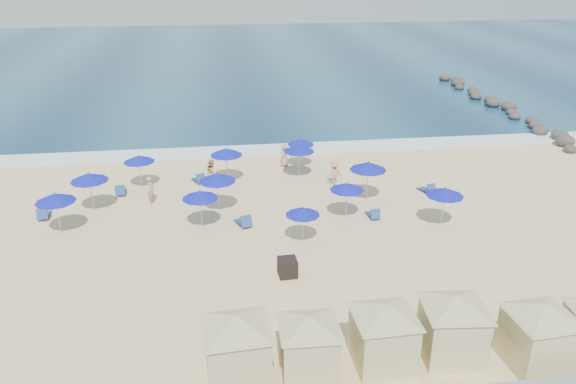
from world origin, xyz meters
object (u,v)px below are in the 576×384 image
at_px(beachgoer_0, 151,190).
at_px(beachgoer_1, 212,173).
at_px(umbrella_3, 200,195).
at_px(umbrella_7, 299,148).
at_px(cabana_3, 454,318).
at_px(umbrella_6, 303,211).
at_px(rock_jetty, 498,105).
at_px(umbrella_4, 226,152).
at_px(beachgoer_2, 334,174).
at_px(umbrella_0, 89,177).
at_px(cabana_2, 384,327).
at_px(trash_bin, 288,267).
at_px(cabana_0, 237,339).
at_px(umbrella_8, 347,187).
at_px(umbrella_11, 445,192).
at_px(umbrella_9, 301,142).
at_px(cabana_1, 309,337).
at_px(umbrella_1, 55,198).
at_px(cabana_4, 540,327).
at_px(umbrella_2, 139,159).
at_px(beachgoer_3, 285,155).
at_px(umbrella_5, 217,177).
at_px(umbrella_10, 368,166).

height_order(beachgoer_0, beachgoer_1, beachgoer_1).
xyz_separation_m(umbrella_3, umbrella_7, (6.44, 6.74, 0.08)).
xyz_separation_m(cabana_3, umbrella_6, (-4.17, 9.61, 0.12)).
xyz_separation_m(umbrella_7, beachgoer_1, (-5.80, -0.75, -1.16)).
xyz_separation_m(rock_jetty, umbrella_4, (-26.73, -15.46, 1.76)).
bearing_deg(beachgoer_2, umbrella_0, -9.89).
bearing_deg(umbrella_4, cabana_2, -74.58).
xyz_separation_m(trash_bin, cabana_0, (-2.67, -6.66, 1.27)).
relative_size(trash_bin, umbrella_8, 0.39).
relative_size(cabana_2, umbrella_11, 1.90).
distance_m(umbrella_7, umbrella_9, 2.01).
relative_size(umbrella_4, umbrella_9, 1.14).
relative_size(cabana_1, cabana_2, 0.94).
xyz_separation_m(umbrella_4, beachgoer_1, (-0.97, -0.53, -1.21)).
xyz_separation_m(cabana_2, umbrella_6, (-1.48, 9.71, 0.16)).
bearing_deg(umbrella_9, beachgoer_0, -153.25).
height_order(umbrella_3, beachgoer_2, umbrella_3).
height_order(cabana_2, umbrella_1, cabana_2).
relative_size(trash_bin, cabana_2, 0.19).
height_order(cabana_4, umbrella_6, cabana_4).
bearing_deg(umbrella_0, umbrella_7, 16.23).
distance_m(cabana_3, umbrella_3, 15.30).
distance_m(cabana_2, umbrella_0, 20.06).
bearing_deg(umbrella_9, umbrella_8, -81.13).
bearing_deg(umbrella_1, umbrella_4, 33.94).
distance_m(umbrella_1, umbrella_7, 15.47).
bearing_deg(umbrella_0, umbrella_11, -13.02).
distance_m(cabana_1, umbrella_3, 12.87).
distance_m(trash_bin, umbrella_6, 3.64).
bearing_deg(cabana_4, cabana_3, 163.75).
height_order(umbrella_2, beachgoer_3, umbrella_2).
bearing_deg(umbrella_2, umbrella_5, -41.41).
distance_m(umbrella_4, beachgoer_1, 1.64).
xyz_separation_m(cabana_1, beachgoer_1, (-3.33, 18.23, -0.64)).
relative_size(trash_bin, cabana_1, 0.20).
bearing_deg(umbrella_1, umbrella_0, 65.42).
xyz_separation_m(umbrella_6, beachgoer_0, (-8.34, 6.11, -0.93)).
distance_m(umbrella_6, umbrella_11, 8.05).
bearing_deg(umbrella_11, umbrella_6, -173.67).
bearing_deg(umbrella_10, umbrella_3, -166.16).
xyz_separation_m(rock_jetty, cabana_2, (-21.58, -34.11, 1.28)).
height_order(umbrella_4, beachgoer_3, umbrella_4).
height_order(umbrella_2, umbrella_9, umbrella_2).
distance_m(umbrella_1, umbrella_4, 11.14).
height_order(trash_bin, umbrella_10, umbrella_10).
bearing_deg(trash_bin, cabana_4, -44.33).
bearing_deg(cabana_1, umbrella_0, 124.20).
xyz_separation_m(cabana_3, beachgoer_3, (-3.70, 20.99, -0.84)).
distance_m(umbrella_7, beachgoer_2, 2.99).
height_order(umbrella_10, umbrella_11, umbrella_10).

